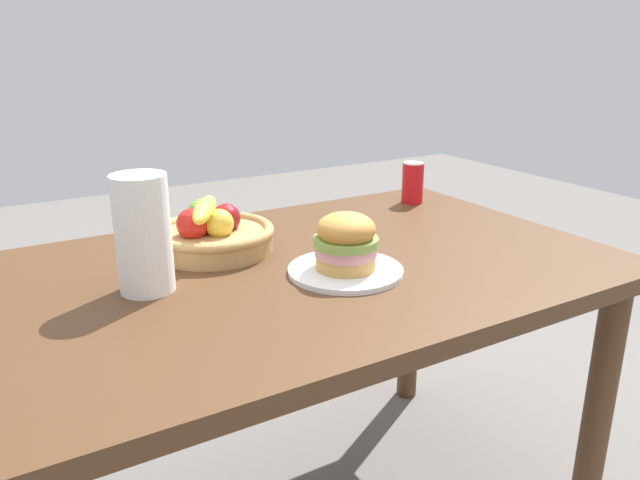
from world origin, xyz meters
The scene contains 6 objects.
dining_table centered at (0.00, 0.00, 0.65)m, with size 1.40×0.90×0.75m.
plate centered at (0.04, -0.10, 0.76)m, with size 0.25×0.25×0.01m, color white.
sandwich centered at (0.04, -0.10, 0.82)m, with size 0.14×0.14×0.12m.
soda_can centered at (0.54, 0.30, 0.81)m, with size 0.07×0.07×0.13m.
fruit_basket centered at (-0.16, 0.18, 0.80)m, with size 0.29×0.29×0.13m.
paper_towel_roll centered at (-0.36, 0.03, 0.87)m, with size 0.11×0.11×0.24m, color white.
Camera 1 is at (-0.65, -1.14, 1.24)m, focal length 34.38 mm.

